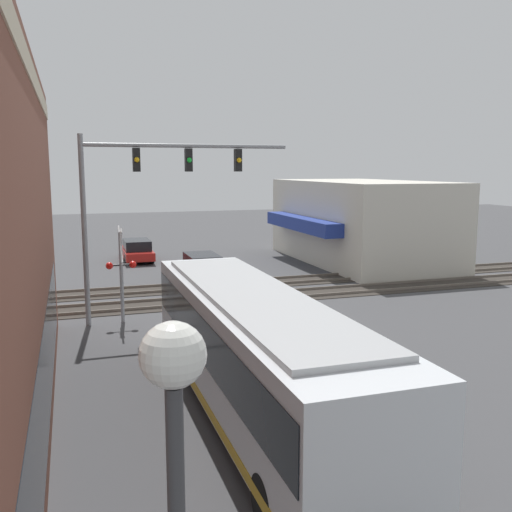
{
  "coord_description": "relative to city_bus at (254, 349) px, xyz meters",
  "views": [
    {
      "loc": [
        -18.89,
        6.86,
        6.06
      ],
      "look_at": [
        2.84,
        -0.25,
        2.51
      ],
      "focal_mm": 40.0,
      "sensor_mm": 36.0,
      "label": 1
    }
  ],
  "objects": [
    {
      "name": "rail_track_far",
      "position": [
        15.52,
        -2.8,
        -1.71
      ],
      "size": [
        2.6,
        60.0,
        0.15
      ],
      "color": "#332D28",
      "rests_on": "ground"
    },
    {
      "name": "ground_plane",
      "position": [
        6.32,
        -2.8,
        -1.73
      ],
      "size": [
        120.0,
        120.0,
        0.0
      ],
      "primitive_type": "plane",
      "color": "#424244"
    },
    {
      "name": "shop_building",
      "position": [
        20.41,
        -13.81,
        0.88
      ],
      "size": [
        13.7,
        8.32,
        5.23
      ],
      "color": "beige",
      "rests_on": "ground"
    },
    {
      "name": "city_bus",
      "position": [
        0.0,
        0.0,
        0.0
      ],
      "size": [
        12.15,
        2.59,
        3.13
      ],
      "color": "silver",
      "rests_on": "ground"
    },
    {
      "name": "traffic_signal_gantry",
      "position": [
        9.84,
        1.12,
        3.72
      ],
      "size": [
        0.42,
        8.2,
        7.31
      ],
      "color": "gray",
      "rests_on": "ground"
    },
    {
      "name": "rail_track_near",
      "position": [
        12.32,
        -2.8,
        -1.71
      ],
      "size": [
        2.6,
        60.0,
        0.15
      ],
      "color": "#332D28",
      "rests_on": "ground"
    },
    {
      "name": "pedestrian_near_bus",
      "position": [
        0.04,
        -2.24,
        -0.83
      ],
      "size": [
        0.34,
        0.34,
        1.76
      ],
      "color": "black",
      "rests_on": "ground"
    },
    {
      "name": "parked_car_grey",
      "position": [
        17.28,
        -2.6,
        -1.05
      ],
      "size": [
        4.77,
        1.82,
        1.46
      ],
      "color": "slate",
      "rests_on": "ground"
    },
    {
      "name": "crossing_signal",
      "position": [
        9.91,
        2.26,
        0.56
      ],
      "size": [
        1.41,
        1.18,
        3.81
      ],
      "color": "gray",
      "rests_on": "ground"
    },
    {
      "name": "parked_car_red",
      "position": [
        25.06,
        -0.0,
        -1.07
      ],
      "size": [
        4.68,
        1.82,
        1.41
      ],
      "color": "#B21E19",
      "rests_on": "ground"
    }
  ]
}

